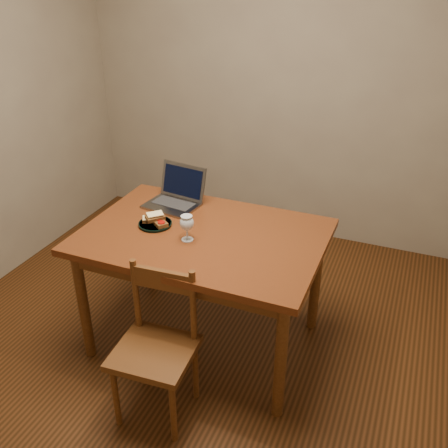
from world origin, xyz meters
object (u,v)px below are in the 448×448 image
at_px(plate, 155,224).
at_px(milk_glass, 187,228).
at_px(table, 203,247).
at_px(laptop, 177,194).
at_px(chair, 155,341).

bearing_deg(plate, milk_glass, -18.28).
height_order(table, laptop, laptop).
bearing_deg(table, chair, -90.19).
height_order(plate, laptop, laptop).
relative_size(table, chair, 3.24).
relative_size(table, plate, 6.95).
bearing_deg(laptop, milk_glass, -48.58).
relative_size(table, milk_glass, 8.96).
xyz_separation_m(plate, laptop, (-0.02, 0.30, 0.05)).
bearing_deg(milk_glass, table, 64.62).
relative_size(chair, plate, 2.14).
xyz_separation_m(chair, laptop, (-0.30, 0.84, 0.37)).
xyz_separation_m(plate, milk_glass, (0.24, -0.08, 0.06)).
bearing_deg(chair, laptop, 105.73).
bearing_deg(laptop, table, -35.96).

